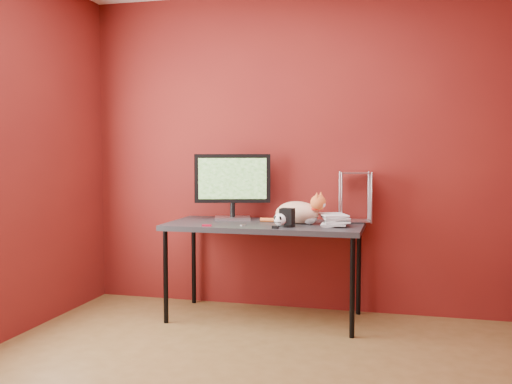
% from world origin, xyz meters
% --- Properties ---
extents(room, '(3.52, 3.52, 2.61)m').
position_xyz_m(room, '(0.00, 0.00, 1.45)').
color(room, brown).
rests_on(room, ground).
extents(desk, '(1.50, 0.70, 0.75)m').
position_xyz_m(desk, '(-0.15, 1.37, 0.70)').
color(desk, black).
rests_on(desk, ground).
extents(monitor, '(0.60, 0.27, 0.53)m').
position_xyz_m(monitor, '(-0.46, 1.54, 1.05)').
color(monitor, '#ADADB2').
rests_on(monitor, desk).
extents(cat, '(0.53, 0.32, 0.25)m').
position_xyz_m(cat, '(0.10, 1.42, 0.84)').
color(cat, '#C56329').
rests_on(cat, desk).
extents(skull_mug, '(0.11, 0.12, 0.10)m').
position_xyz_m(skull_mug, '(0.02, 1.20, 0.80)').
color(skull_mug, white).
rests_on(skull_mug, desk).
extents(speaker, '(0.12, 0.12, 0.14)m').
position_xyz_m(speaker, '(0.06, 1.21, 0.81)').
color(speaker, black).
rests_on(speaker, desk).
extents(book_stack, '(0.26, 0.30, 1.00)m').
position_xyz_m(book_stack, '(0.31, 1.35, 1.25)').
color(book_stack, beige).
rests_on(book_stack, desk).
extents(wire_rack, '(0.26, 0.23, 0.40)m').
position_xyz_m(wire_rack, '(0.52, 1.62, 0.95)').
color(wire_rack, '#ADADB2').
rests_on(wire_rack, desk).
extents(pocket_knife, '(0.07, 0.04, 0.01)m').
position_xyz_m(pocket_knife, '(-0.52, 1.08, 0.76)').
color(pocket_knife, '#B10D29').
rests_on(pocket_knife, desk).
extents(black_gadget, '(0.05, 0.04, 0.02)m').
position_xyz_m(black_gadget, '(-0.00, 1.08, 0.76)').
color(black_gadget, black).
rests_on(black_gadget, desk).
extents(washer, '(0.05, 0.05, 0.00)m').
position_xyz_m(washer, '(-0.28, 1.20, 0.75)').
color(washer, '#ADADB2').
rests_on(washer, desk).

